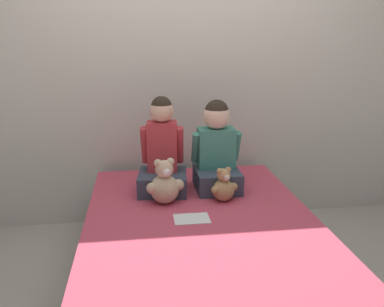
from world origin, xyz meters
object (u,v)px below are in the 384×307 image
(teddy_bear_held_by_left_child, at_px, (165,184))
(sign_card, at_px, (192,219))
(teddy_bear_held_by_right_child, at_px, (224,187))
(child_on_left, at_px, (162,155))
(child_on_right, at_px, (217,151))
(bed, at_px, (201,252))

(teddy_bear_held_by_left_child, xyz_separation_m, sign_card, (0.14, -0.27, -0.12))
(teddy_bear_held_by_left_child, relative_size, teddy_bear_held_by_right_child, 1.30)
(child_on_left, xyz_separation_m, child_on_right, (0.38, 0.01, 0.01))
(sign_card, bearing_deg, child_on_right, 64.27)
(child_on_left, relative_size, teddy_bear_held_by_right_child, 2.88)
(child_on_right, distance_m, teddy_bear_held_by_left_child, 0.47)
(child_on_right, height_order, teddy_bear_held_by_right_child, child_on_right)
(child_on_right, bearing_deg, child_on_left, -178.98)
(teddy_bear_held_by_right_child, xyz_separation_m, sign_card, (-0.24, -0.25, -0.09))
(bed, bearing_deg, child_on_left, 112.60)
(child_on_left, xyz_separation_m, sign_card, (0.14, -0.50, -0.26))
(child_on_right, relative_size, sign_card, 2.98)
(bed, relative_size, teddy_bear_held_by_left_child, 6.37)
(bed, height_order, child_on_right, child_on_right)
(child_on_left, distance_m, child_on_right, 0.38)
(teddy_bear_held_by_left_child, height_order, teddy_bear_held_by_right_child, teddy_bear_held_by_left_child)
(sign_card, bearing_deg, teddy_bear_held_by_left_child, 117.21)
(child_on_right, height_order, teddy_bear_held_by_left_child, child_on_right)
(sign_card, bearing_deg, teddy_bear_held_by_right_child, 46.05)
(child_on_left, height_order, child_on_right, child_on_left)
(child_on_left, bearing_deg, sign_card, -68.82)
(bed, distance_m, teddy_bear_held_by_left_child, 0.48)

